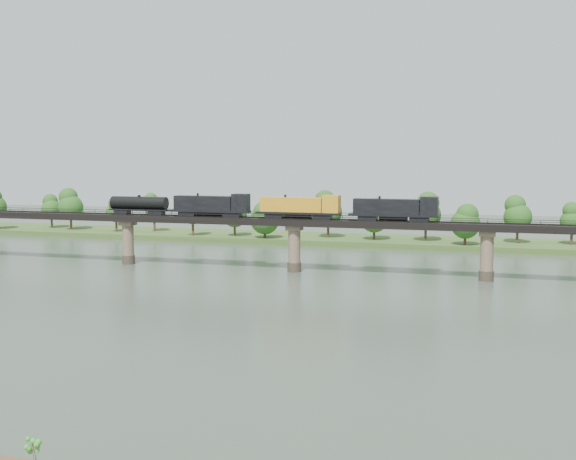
# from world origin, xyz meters

# --- Properties ---
(ground) EXTENTS (400.00, 400.00, 0.00)m
(ground) POSITION_xyz_m (0.00, 0.00, 0.00)
(ground) COLOR #334134
(ground) RESTS_ON ground
(far_bank) EXTENTS (300.00, 24.00, 1.60)m
(far_bank) POSITION_xyz_m (0.00, 85.00, 0.80)
(far_bank) COLOR #365220
(far_bank) RESTS_ON ground
(bridge) EXTENTS (236.00, 30.00, 11.50)m
(bridge) POSITION_xyz_m (0.00, 30.00, 5.46)
(bridge) COLOR #473A2D
(bridge) RESTS_ON ground
(bridge_superstructure) EXTENTS (220.00, 4.90, 0.75)m
(bridge_superstructure) POSITION_xyz_m (0.00, 30.00, 11.79)
(bridge_superstructure) COLOR black
(bridge_superstructure) RESTS_ON bridge
(far_treeline) EXTENTS (289.06, 17.54, 13.60)m
(far_treeline) POSITION_xyz_m (-8.21, 80.52, 8.83)
(far_treeline) COLOR #382619
(far_treeline) RESTS_ON far_bank
(freight_train) EXTENTS (74.66, 2.91, 5.14)m
(freight_train) POSITION_xyz_m (-5.75, 30.00, 13.95)
(freight_train) COLOR black
(freight_train) RESTS_ON bridge
(sapling) EXTENTS (0.99, 0.99, 2.32)m
(sapling) POSITION_xyz_m (8.54, -72.34, 2.62)
(sapling) COLOR brown
(sapling) RESTS_ON near_bank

